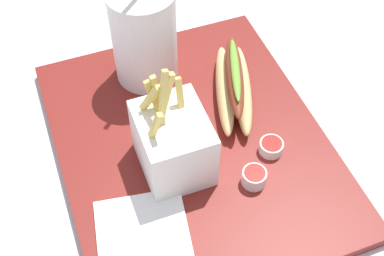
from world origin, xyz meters
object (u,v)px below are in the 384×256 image
object	(u,v)px
fries_basket	(173,142)
ketchup_cup_2	(271,146)
napkin_stack	(144,242)
hot_dog_1	(234,85)
soda_cup	(144,35)
ketchup_cup_1	(254,177)

from	to	relation	value
fries_basket	ketchup_cup_2	world-z (taller)	fries_basket
ketchup_cup_2	napkin_stack	distance (m)	0.21
hot_dog_1	napkin_stack	bearing A→B (deg)	-47.06
hot_dog_1	napkin_stack	size ratio (longest dim) A/B	1.37
soda_cup	hot_dog_1	bearing A→B (deg)	48.47
soda_cup	napkin_stack	xyz separation A→B (m)	(0.27, -0.09, -0.07)
ketchup_cup_1	ketchup_cup_2	distance (m)	0.06
hot_dog_1	napkin_stack	distance (m)	0.26
fries_basket	ketchup_cup_1	size ratio (longest dim) A/B	5.09
hot_dog_1	ketchup_cup_1	size ratio (longest dim) A/B	5.62
ketchup_cup_2	ketchup_cup_1	bearing A→B (deg)	-48.98
ketchup_cup_2	napkin_stack	world-z (taller)	ketchup_cup_2
fries_basket	napkin_stack	distance (m)	0.13
hot_dog_1	ketchup_cup_2	world-z (taller)	hot_dog_1
soda_cup	ketchup_cup_2	distance (m)	0.24
soda_cup	hot_dog_1	world-z (taller)	soda_cup
fries_basket	ketchup_cup_1	bearing A→B (deg)	54.17
ketchup_cup_1	napkin_stack	world-z (taller)	ketchup_cup_1
soda_cup	hot_dog_1	distance (m)	0.15
fries_basket	hot_dog_1	world-z (taller)	fries_basket
soda_cup	hot_dog_1	xyz separation A→B (m)	(0.09, 0.10, -0.05)
fries_basket	ketchup_cup_2	bearing A→B (deg)	78.84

